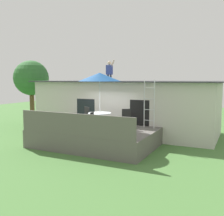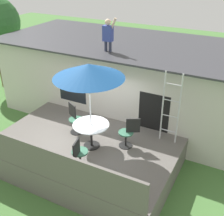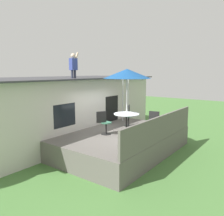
% 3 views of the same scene
% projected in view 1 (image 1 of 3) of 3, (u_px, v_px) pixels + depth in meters
% --- Properties ---
extents(ground_plane, '(40.00, 40.00, 0.00)m').
position_uv_depth(ground_plane, '(96.00, 145.00, 12.38)').
color(ground_plane, '#477538').
extents(house, '(10.50, 4.50, 2.95)m').
position_uv_depth(house, '(126.00, 106.00, 15.43)').
color(house, beige).
rests_on(house, ground).
extents(deck, '(5.41, 3.62, 0.80)m').
position_uv_depth(deck, '(96.00, 137.00, 12.34)').
color(deck, '#605B56').
rests_on(deck, ground).
extents(deck_railing, '(5.31, 0.08, 0.90)m').
position_uv_depth(deck_railing, '(74.00, 125.00, 10.67)').
color(deck_railing, '#605B56').
rests_on(deck_railing, deck).
extents(patio_table, '(1.04, 1.04, 0.74)m').
position_uv_depth(patio_table, '(100.00, 116.00, 12.03)').
color(patio_table, black).
rests_on(patio_table, deck).
extents(patio_umbrella, '(1.90, 1.90, 2.54)m').
position_uv_depth(patio_umbrella, '(100.00, 77.00, 11.84)').
color(patio_umbrella, silver).
rests_on(patio_umbrella, deck).
extents(step_ladder, '(0.52, 0.04, 2.20)m').
position_uv_depth(step_ladder, '(149.00, 104.00, 12.31)').
color(step_ladder, silver).
rests_on(step_ladder, deck).
extents(person_figure, '(0.47, 0.20, 1.11)m').
position_uv_depth(person_figure, '(110.00, 70.00, 14.14)').
color(person_figure, '#33384C').
rests_on(person_figure, house).
extents(patio_chair_left, '(0.58, 0.44, 0.92)m').
position_uv_depth(patio_chair_left, '(88.00, 117.00, 12.84)').
color(patio_chair_left, black).
rests_on(patio_chair_left, deck).
extents(patio_chair_right, '(0.58, 0.44, 0.92)m').
position_uv_depth(patio_chair_right, '(123.00, 119.00, 12.08)').
color(patio_chair_right, black).
rests_on(patio_chair_right, deck).
extents(patio_chair_near, '(0.44, 0.61, 0.92)m').
position_uv_depth(patio_chair_near, '(93.00, 123.00, 11.08)').
color(patio_chair_near, black).
rests_on(patio_chair_near, deck).
extents(backyard_tree, '(2.33, 2.33, 4.29)m').
position_uv_depth(backyard_tree, '(31.00, 78.00, 17.93)').
color(backyard_tree, brown).
rests_on(backyard_tree, ground).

